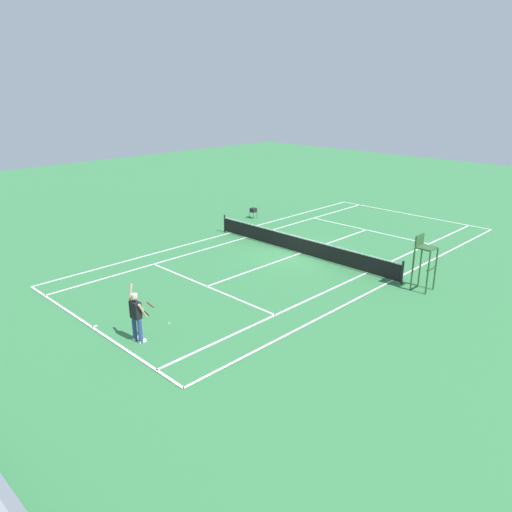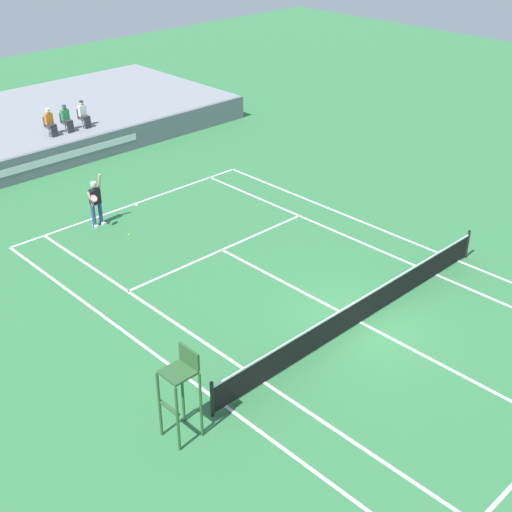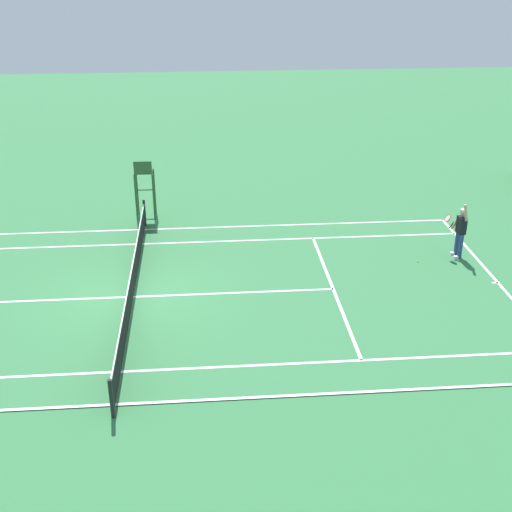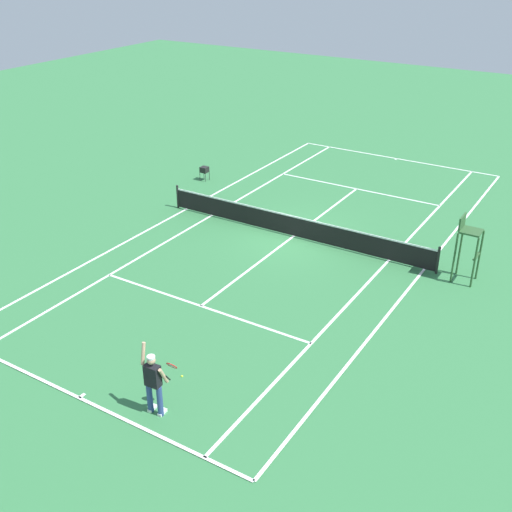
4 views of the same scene
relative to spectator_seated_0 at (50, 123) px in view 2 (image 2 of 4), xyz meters
name	(u,v)px [view 2 (image 2 of 4)]	position (x,y,z in m)	size (l,w,h in m)	color
ground_plane	(360,323)	(-0.26, -18.76, -1.81)	(80.00, 80.00, 0.00)	#337542
court	(360,323)	(-0.26, -18.76, -1.80)	(11.08, 23.88, 0.03)	#337542
net	(362,309)	(-0.26, -18.76, -1.29)	(11.98, 0.10, 1.07)	black
barrier_wall	(65,157)	(-0.26, -1.43, -1.21)	(22.19, 0.25, 1.20)	slate
bleacher_platform	(12,130)	(-0.26, 3.68, -1.21)	(22.19, 9.97, 1.20)	gray
spectator_seated_0	(50,123)	(0.00, 0.00, 0.00)	(0.44, 0.60, 1.27)	#474C56
spectator_seated_1	(66,119)	(0.86, 0.00, 0.00)	(0.44, 0.60, 1.27)	#474C56
spectator_seated_2	(84,115)	(1.79, 0.00, 0.00)	(0.44, 0.60, 1.27)	#474C56
tennis_player	(96,202)	(-2.39, -7.50, -0.81)	(0.76, 0.65, 2.08)	navy
tennis_ball	(129,235)	(-2.03, -9.03, -1.78)	(0.07, 0.07, 0.07)	#D1E533
umpire_chair	(181,384)	(-7.11, -18.76, -0.25)	(0.77, 0.77, 2.44)	#2D562D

